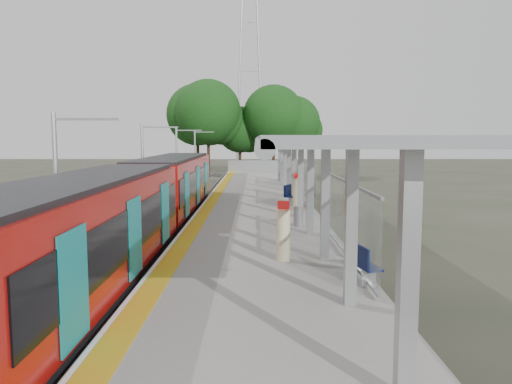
# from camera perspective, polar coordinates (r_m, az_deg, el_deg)

# --- Properties ---
(trackbed) EXTENTS (3.00, 70.00, 0.24)m
(trackbed) POSITION_cam_1_polar(r_m,az_deg,el_deg) (29.25, -8.81, -2.71)
(trackbed) COLOR #59544C
(trackbed) RESTS_ON ground
(platform) EXTENTS (6.00, 50.00, 1.00)m
(platform) POSITION_cam_1_polar(r_m,az_deg,el_deg) (28.86, 0.05, -1.99)
(platform) COLOR gray
(platform) RESTS_ON ground
(tactile_strip) EXTENTS (0.60, 50.00, 0.02)m
(tactile_strip) POSITION_cam_1_polar(r_m,az_deg,el_deg) (28.89, -5.02, -0.98)
(tactile_strip) COLOR #C38F16
(tactile_strip) RESTS_ON platform
(end_fence) EXTENTS (6.00, 0.10, 1.20)m
(end_fence) POSITION_cam_1_polar(r_m,az_deg,el_deg) (53.59, -0.01, 3.00)
(end_fence) COLOR #9EA0A5
(end_fence) RESTS_ON platform
(train) EXTENTS (2.74, 27.60, 3.62)m
(train) POSITION_cam_1_polar(r_m,az_deg,el_deg) (20.25, -12.75, -1.24)
(train) COLOR black
(train) RESTS_ON ground
(canopy) EXTENTS (3.27, 38.00, 3.66)m
(canopy) POSITION_cam_1_polar(r_m,az_deg,el_deg) (24.80, 3.79, 5.23)
(canopy) COLOR #9EA0A5
(canopy) RESTS_ON platform
(pylon) EXTENTS (8.00, 4.00, 38.00)m
(pylon) POSITION_cam_1_polar(r_m,az_deg,el_deg) (82.82, -0.75, 16.23)
(pylon) COLOR #9EA0A5
(pylon) RESTS_ON ground
(tree_cluster) EXTENTS (18.68, 9.54, 11.45)m
(tree_cluster) POSITION_cam_1_polar(r_m,az_deg,el_deg) (60.53, -2.12, 8.54)
(tree_cluster) COLOR #382316
(tree_cluster) RESTS_ON ground
(catenary_masts) EXTENTS (2.08, 48.16, 5.40)m
(catenary_masts) POSITION_cam_1_polar(r_m,az_deg,el_deg) (28.29, -12.66, 2.60)
(catenary_masts) COLOR #9EA0A5
(catenary_masts) RESTS_ON ground
(bench_near) EXTENTS (0.73, 1.46, 0.96)m
(bench_near) POSITION_cam_1_polar(r_m,az_deg,el_deg) (13.07, 11.84, -7.74)
(bench_near) COLOR #0D1744
(bench_near) RESTS_ON platform
(bench_mid) EXTENTS (1.15, 1.67, 1.11)m
(bench_mid) POSITION_cam_1_polar(r_m,az_deg,el_deg) (27.26, 4.11, -0.20)
(bench_mid) COLOR #0D1744
(bench_mid) RESTS_ON platform
(bench_far) EXTENTS (0.69, 1.58, 1.05)m
(bench_far) POSITION_cam_1_polar(r_m,az_deg,el_deg) (41.23, 3.64, 1.94)
(bench_far) COLOR #0D1744
(bench_far) RESTS_ON platform
(info_pillar_near) EXTENTS (0.40, 0.40, 1.78)m
(info_pillar_near) POSITION_cam_1_polar(r_m,az_deg,el_deg) (14.80, 3.14, -4.91)
(info_pillar_near) COLOR beige
(info_pillar_near) RESTS_ON platform
(info_pillar_far) EXTENTS (0.42, 0.42, 1.85)m
(info_pillar_far) POSITION_cam_1_polar(r_m,az_deg,el_deg) (25.31, 4.73, -0.20)
(info_pillar_far) COLOR beige
(info_pillar_far) RESTS_ON platform
(litter_bin) EXTENTS (0.43, 0.43, 0.81)m
(litter_bin) POSITION_cam_1_polar(r_m,az_deg,el_deg) (20.58, 4.86, -2.80)
(litter_bin) COLOR #9EA0A5
(litter_bin) RESTS_ON platform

